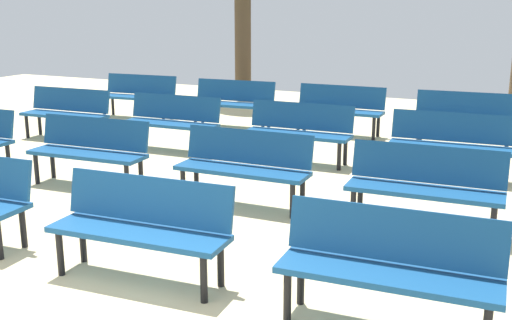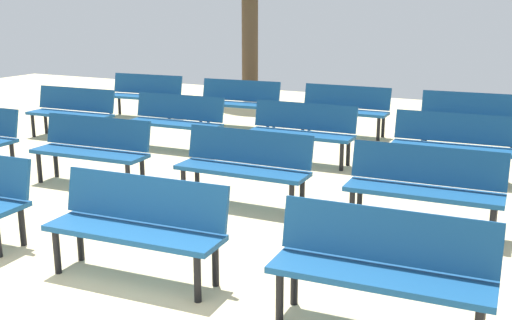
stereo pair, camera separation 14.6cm
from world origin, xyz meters
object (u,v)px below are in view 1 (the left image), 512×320
Objects in this scene: bench_r2_c2 at (299,129)px; bench_r2_c0 at (67,110)px; bench_r2_c1 at (172,119)px; bench_r3_c1 at (233,100)px; bench_r3_c2 at (339,107)px; bench_r1_c3 at (425,183)px; bench_r0_c2 at (142,222)px; bench_r1_c2 at (244,163)px; bench_r3_c3 at (464,115)px; bench_r0_c3 at (390,262)px; bench_r1_c1 at (90,147)px; bench_r3_c0 at (139,93)px; bench_r2_c3 at (450,141)px.

bench_r2_c0 is at bearing -178.73° from bench_r2_c2.
bench_r2_c0 is 1.00× the size of bench_r2_c1.
bench_r3_c1 and bench_r3_c2 have the same top height.
bench_r1_c3 is 1.00× the size of bench_r2_c0.
bench_r2_c1 is 1.00× the size of bench_r2_c2.
bench_r0_c2 is 6.55m from bench_r3_c2.
bench_r0_c2 is at bearing -88.26° from bench_r1_c2.
bench_r0_c3 is at bearing -91.06° from bench_r3_c3.
bench_r1_c1 is 1.00× the size of bench_r3_c0.
bench_r1_c3 and bench_r3_c3 have the same top height.
bench_r3_c1 is (-0.16, 4.35, 0.00)m from bench_r1_c1.
bench_r1_c2 is 0.99× the size of bench_r2_c3.
bench_r2_c3 is (1.88, 4.46, 0.00)m from bench_r0_c2.
bench_r0_c2 is at bearing -88.04° from bench_r2_c2.
bench_r2_c1 is (2.11, 0.10, 0.00)m from bench_r2_c0.
bench_r2_c1 is (-2.32, 2.04, 0.00)m from bench_r1_c2.
bench_r3_c0 is at bearing 145.33° from bench_r1_c3.
bench_r2_c2 is (2.15, 0.13, 0.00)m from bench_r2_c1.
bench_r3_c0 is 1.00× the size of bench_r3_c3.
bench_r1_c2 and bench_r2_c3 have the same top height.
bench_r3_c1 is (-2.16, 2.04, 0.00)m from bench_r2_c2.
bench_r2_c1 is 3.10m from bench_r3_c2.
bench_r3_c3 is (6.33, 2.49, 0.00)m from bench_r2_c0.
bench_r2_c0 and bench_r2_c1 have the same top height.
bench_r2_c1 is 3.08m from bench_r3_c0.
bench_r0_c3 is 1.00× the size of bench_r2_c3.
bench_r2_c1 is 0.99× the size of bench_r2_c3.
bench_r1_c2 is at bearing -65.23° from bench_r3_c1.
bench_r3_c1 is (-4.41, 4.13, 0.00)m from bench_r1_c3.
bench_r1_c3 and bench_r3_c1 have the same top height.
bench_r2_c2 is at bearing -136.36° from bench_r3_c3.
bench_r1_c3 is 2.19m from bench_r2_c3.
bench_r3_c0 is at bearing 89.80° from bench_r2_c0.
bench_r1_c2 is 2.08m from bench_r1_c3.
bench_r0_c2 is at bearing -133.60° from bench_r1_c3.
bench_r2_c0 is (-4.54, 4.14, 0.00)m from bench_r0_c2.
bench_r1_c3 is 1.00× the size of bench_r2_c1.
bench_r3_c1 is (2.09, 2.27, 0.00)m from bench_r2_c0.
bench_r1_c2 is at bearing -26.36° from bench_r2_c0.
bench_r1_c2 and bench_r3_c3 have the same top height.
bench_r3_c3 is at bearing 88.97° from bench_r2_c3.
bench_r0_c2 and bench_r0_c3 have the same top height.
bench_r2_c0 is (-6.66, 4.06, 0.00)m from bench_r0_c3.
bench_r1_c1 and bench_r3_c2 have the same top height.
bench_r0_c2 is 2.19m from bench_r1_c2.
bench_r2_c2 and bench_r3_c2 have the same top height.
bench_r2_c2 and bench_r3_c0 have the same top height.
bench_r2_c3 is (1.99, 2.27, 0.00)m from bench_r1_c2.
bench_r1_c2 and bench_r3_c1 have the same top height.
bench_r0_c3 and bench_r2_c3 have the same top height.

